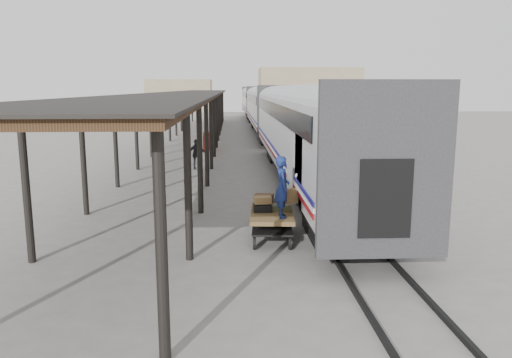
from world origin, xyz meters
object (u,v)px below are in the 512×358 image
object	(u,v)px
pedestrian	(197,154)
porter	(282,187)
baggage_cart	(272,218)
luggage_tug	(209,142)

from	to	relation	value
pedestrian	porter	bearing A→B (deg)	104.64
porter	pedestrian	bearing A→B (deg)	10.45
baggage_cart	porter	size ratio (longest dim) A/B	1.41
porter	pedestrian	xyz separation A→B (m)	(-3.35, 13.86, -0.89)
baggage_cart	pedestrian	bearing A→B (deg)	107.18
porter	baggage_cart	bearing A→B (deg)	16.50
luggage_tug	porter	distance (m)	22.68
luggage_tug	pedestrian	bearing A→B (deg)	-95.02
porter	pedestrian	world-z (taller)	porter
baggage_cart	porter	distance (m)	1.29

